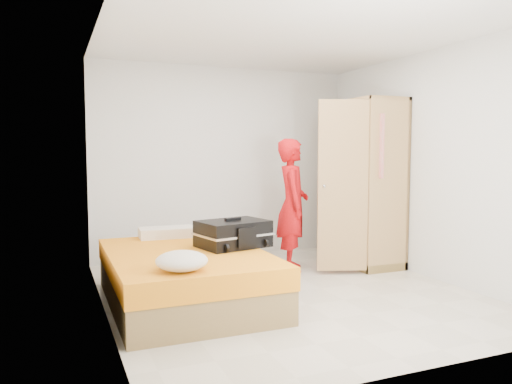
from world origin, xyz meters
name	(u,v)px	position (x,y,z in m)	size (l,w,h in m)	color
room	(288,167)	(0.00, 0.00, 1.30)	(4.00, 4.02, 2.60)	beige
bed	(186,277)	(-1.05, 0.06, 0.25)	(1.42, 2.02, 0.50)	olive
wardrobe	(359,187)	(1.45, 0.87, 1.00)	(1.14, 1.20, 2.10)	tan
person	(292,205)	(0.48, 0.85, 0.80)	(0.59, 0.38, 1.61)	red
suitcase	(233,234)	(-0.55, 0.11, 0.63)	(0.77, 0.63, 0.29)	black
round_cushion	(182,261)	(-1.27, -0.68, 0.58)	(0.42, 0.42, 0.16)	silver
pillow	(167,232)	(-1.04, 0.91, 0.55)	(0.60, 0.31, 0.11)	silver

